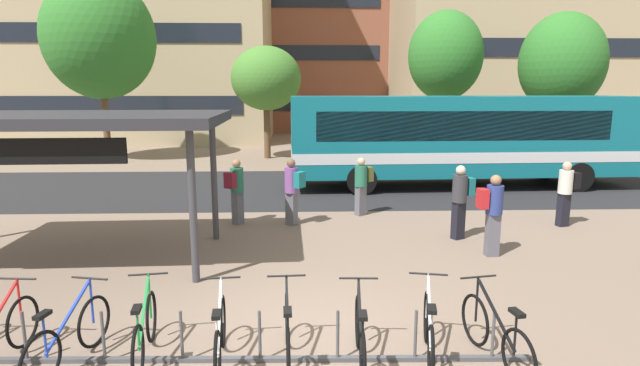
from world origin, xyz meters
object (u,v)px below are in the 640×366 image
object	(u,v)px
city_bus	(463,137)
parked_bicycle_silver_8	(429,332)
commuter_red_pack_0	(492,210)
commuter_olive_pack_5	(362,182)
commuter_black_pack_1	(566,189)
transit_shelter	(51,123)
parked_bicycle_white_5	(220,337)
commuter_teal_pack_4	(461,197)
street_tree_3	(99,38)
commuter_teal_pack_2	(292,187)
parked_bicycle_blue_3	(69,337)
parked_bicycle_black_9	(495,335)
street_tree_2	(445,56)
parked_bicycle_black_6	(288,334)
street_tree_0	(266,79)
commuter_maroon_pack_6	(236,187)
parked_bicycle_black_7	(360,338)
street_tree_1	(562,63)
parked_bicycle_green_4	(145,332)

from	to	relation	value
city_bus	parked_bicycle_silver_8	size ratio (longest dim) A/B	7.11
commuter_red_pack_0	commuter_olive_pack_5	size ratio (longest dim) A/B	1.07
commuter_black_pack_1	transit_shelter	bearing A→B (deg)	-3.59
commuter_red_pack_0	city_bus	bearing A→B (deg)	73.73
parked_bicycle_white_5	commuter_red_pack_0	size ratio (longest dim) A/B	0.99
parked_bicycle_white_5	commuter_teal_pack_4	world-z (taller)	commuter_teal_pack_4
commuter_black_pack_1	street_tree_3	xyz separation A→B (m)	(-16.20, 12.62, 4.83)
parked_bicycle_white_5	parked_bicycle_silver_8	world-z (taller)	same
commuter_teal_pack_2	parked_bicycle_blue_3	bearing A→B (deg)	103.78
transit_shelter	parked_bicycle_black_9	bearing A→B (deg)	-31.20
commuter_teal_pack_2	street_tree_2	bearing A→B (deg)	-85.48
parked_bicycle_silver_8	commuter_teal_pack_4	distance (m)	5.68
parked_bicycle_white_5	commuter_teal_pack_2	xyz separation A→B (m)	(0.79, 6.66, 0.60)
parked_bicycle_blue_3	transit_shelter	world-z (taller)	transit_shelter
parked_bicycle_black_6	street_tree_0	size ratio (longest dim) A/B	0.31
parked_bicycle_black_9	commuter_teal_pack_2	distance (m)	7.29
commuter_red_pack_0	commuter_black_pack_1	xyz separation A→B (m)	(2.74, 2.24, -0.04)
parked_bicycle_white_5	street_tree_2	distance (m)	20.26
parked_bicycle_black_9	commuter_black_pack_1	bearing A→B (deg)	-43.51
commuter_maroon_pack_6	commuter_olive_pack_5	bearing A→B (deg)	-43.34
parked_bicycle_black_7	parked_bicycle_black_9	world-z (taller)	same
commuter_teal_pack_4	parked_bicycle_black_7	bearing A→B (deg)	35.58
city_bus	commuter_black_pack_1	size ratio (longest dim) A/B	7.26
city_bus	parked_bicycle_silver_8	world-z (taller)	city_bus
city_bus	commuter_maroon_pack_6	bearing A→B (deg)	-148.64
street_tree_1	commuter_red_pack_0	bearing A→B (deg)	-121.12
parked_bicycle_black_9	parked_bicycle_black_6	bearing A→B (deg)	77.26
parked_bicycle_white_5	street_tree_2	bearing A→B (deg)	-28.71
parked_bicycle_blue_3	transit_shelter	xyz separation A→B (m)	(-1.91, 3.99, 2.42)
parked_bicycle_black_9	commuter_teal_pack_2	xyz separation A→B (m)	(-2.70, 6.74, 0.60)
commuter_black_pack_1	parked_bicycle_black_7	bearing A→B (deg)	32.28
street_tree_1	commuter_olive_pack_5	bearing A→B (deg)	-136.75
commuter_teal_pack_2	city_bus	bearing A→B (deg)	-104.25
commuter_black_pack_1	city_bus	bearing A→B (deg)	-94.24
street_tree_1	street_tree_3	world-z (taller)	street_tree_3
street_tree_2	commuter_olive_pack_5	bearing A→B (deg)	-115.90
parked_bicycle_silver_8	transit_shelter	world-z (taller)	transit_shelter
parked_bicycle_black_7	parked_bicycle_silver_8	bearing A→B (deg)	-78.85
parked_bicycle_black_6	parked_bicycle_black_7	bearing A→B (deg)	-100.34
commuter_red_pack_0	street_tree_3	size ratio (longest dim) A/B	0.20
parked_bicycle_blue_3	street_tree_0	world-z (taller)	street_tree_0
parked_bicycle_green_4	transit_shelter	world-z (taller)	transit_shelter
commuter_black_pack_1	parked_bicycle_white_5	bearing A→B (deg)	24.52
parked_bicycle_black_9	street_tree_2	world-z (taller)	street_tree_2
parked_bicycle_white_5	parked_bicycle_black_9	world-z (taller)	same
parked_bicycle_green_4	street_tree_2	distance (m)	20.51
parked_bicycle_black_7	commuter_teal_pack_2	size ratio (longest dim) A/B	1.00
parked_bicycle_black_6	street_tree_3	xyz separation A→B (m)	(-9.33, 18.89, 5.41)
parked_bicycle_silver_8	commuter_maroon_pack_6	distance (m)	7.53
city_bus	commuter_teal_pack_4	distance (m)	6.67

